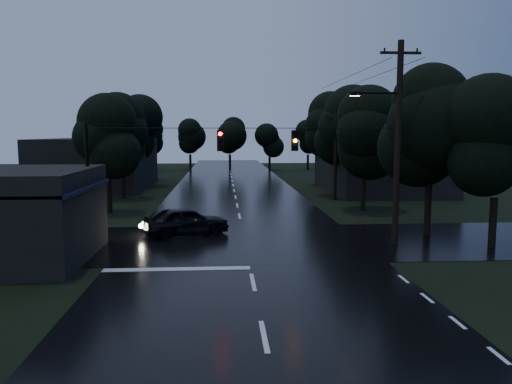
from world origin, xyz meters
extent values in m
plane|color=black|center=(0.00, 0.00, 0.00)|extent=(160.00, 160.00, 0.00)
cube|color=black|center=(0.00, 30.00, 0.00)|extent=(12.00, 120.00, 0.02)
cube|color=black|center=(0.00, 12.00, 0.00)|extent=(60.00, 9.00, 0.02)
cube|color=black|center=(-10.00, 9.00, 3.20)|extent=(6.00, 7.00, 0.12)
cube|color=black|center=(-7.00, 9.00, 3.20)|extent=(0.30, 7.00, 0.15)
cylinder|color=black|center=(-7.20, 6.00, 1.50)|extent=(0.10, 0.10, 3.00)
cylinder|color=black|center=(-7.20, 12.00, 1.50)|extent=(0.10, 0.10, 3.00)
cube|color=#F5C562|center=(-7.05, 7.50, 2.50)|extent=(0.06, 1.60, 0.50)
cube|color=#F5C562|center=(-7.05, 10.20, 2.50)|extent=(0.06, 1.20, 0.50)
cube|color=black|center=(14.00, 34.00, 2.20)|extent=(10.00, 14.00, 4.40)
cube|color=black|center=(-14.00, 40.00, 2.50)|extent=(10.00, 16.00, 5.00)
cylinder|color=black|center=(7.50, 11.00, 5.00)|extent=(0.30, 0.30, 10.00)
cube|color=black|center=(7.50, 11.00, 9.40)|extent=(2.00, 0.12, 0.12)
cylinder|color=black|center=(6.40, 11.00, 7.50)|extent=(2.20, 0.10, 0.10)
cube|color=black|center=(5.30, 11.00, 7.45)|extent=(0.60, 0.25, 0.18)
cube|color=#FFB266|center=(5.30, 11.00, 7.35)|extent=(0.45, 0.18, 0.03)
cylinder|color=black|center=(8.30, 28.00, 3.75)|extent=(0.30, 0.30, 7.50)
cube|color=black|center=(8.30, 28.00, 6.90)|extent=(2.00, 0.12, 0.12)
cylinder|color=black|center=(-7.50, 11.00, 3.00)|extent=(0.18, 0.18, 6.00)
cylinder|color=black|center=(0.00, 11.00, 5.80)|extent=(15.00, 0.03, 0.03)
cube|color=black|center=(-1.20, 11.00, 5.20)|extent=(0.32, 0.25, 1.00)
sphere|color=#FF0C07|center=(-1.20, 10.85, 5.20)|extent=(0.18, 0.18, 0.18)
cube|color=black|center=(2.40, 11.00, 5.20)|extent=(0.32, 0.25, 1.00)
sphere|color=orange|center=(2.40, 10.85, 5.20)|extent=(0.18, 0.18, 0.18)
cylinder|color=black|center=(10.00, 13.00, 1.40)|extent=(0.36, 0.36, 2.80)
sphere|color=black|center=(10.00, 13.00, 4.80)|extent=(4.48, 4.48, 4.48)
sphere|color=black|center=(10.00, 13.00, 6.00)|extent=(4.48, 4.48, 4.48)
sphere|color=black|center=(10.00, 13.00, 7.20)|extent=(4.48, 4.48, 4.48)
cylinder|color=black|center=(12.00, 10.00, 1.22)|extent=(0.36, 0.36, 2.45)
sphere|color=black|center=(12.00, 10.00, 4.20)|extent=(3.92, 3.92, 3.92)
sphere|color=black|center=(12.00, 10.00, 5.25)|extent=(3.92, 3.92, 3.92)
sphere|color=black|center=(12.00, 10.00, 6.30)|extent=(3.92, 3.92, 3.92)
cylinder|color=black|center=(-9.00, 22.00, 1.22)|extent=(0.36, 0.36, 2.45)
sphere|color=black|center=(-9.00, 22.00, 4.20)|extent=(3.92, 3.92, 3.92)
sphere|color=black|center=(-9.00, 22.00, 5.25)|extent=(3.92, 3.92, 3.92)
sphere|color=black|center=(-9.00, 22.00, 6.30)|extent=(3.92, 3.92, 3.92)
cylinder|color=black|center=(-9.60, 30.00, 1.31)|extent=(0.36, 0.36, 2.62)
sphere|color=black|center=(-9.60, 30.00, 4.50)|extent=(4.20, 4.20, 4.20)
sphere|color=black|center=(-9.60, 30.00, 5.62)|extent=(4.20, 4.20, 4.20)
sphere|color=black|center=(-9.60, 30.00, 6.75)|extent=(4.20, 4.20, 4.20)
cylinder|color=black|center=(-10.20, 40.00, 1.40)|extent=(0.36, 0.36, 2.80)
sphere|color=black|center=(-10.20, 40.00, 4.80)|extent=(4.48, 4.48, 4.48)
sphere|color=black|center=(-10.20, 40.00, 6.00)|extent=(4.48, 4.48, 4.48)
sphere|color=black|center=(-10.20, 40.00, 7.20)|extent=(4.48, 4.48, 4.48)
cylinder|color=black|center=(9.00, 22.00, 1.31)|extent=(0.36, 0.36, 2.62)
sphere|color=black|center=(9.00, 22.00, 4.50)|extent=(4.20, 4.20, 4.20)
sphere|color=black|center=(9.00, 22.00, 5.62)|extent=(4.20, 4.20, 4.20)
sphere|color=black|center=(9.00, 22.00, 6.75)|extent=(4.20, 4.20, 4.20)
cylinder|color=black|center=(9.60, 30.00, 1.40)|extent=(0.36, 0.36, 2.80)
sphere|color=black|center=(9.60, 30.00, 4.80)|extent=(4.48, 4.48, 4.48)
sphere|color=black|center=(9.60, 30.00, 6.00)|extent=(4.48, 4.48, 4.48)
sphere|color=black|center=(9.60, 30.00, 7.20)|extent=(4.48, 4.48, 4.48)
cylinder|color=black|center=(10.20, 40.00, 1.49)|extent=(0.36, 0.36, 2.97)
sphere|color=black|center=(10.20, 40.00, 5.10)|extent=(4.76, 4.76, 4.76)
sphere|color=black|center=(10.20, 40.00, 6.38)|extent=(4.76, 4.76, 4.76)
sphere|color=black|center=(10.20, 40.00, 7.65)|extent=(4.76, 4.76, 4.76)
imported|color=black|center=(-3.11, 13.98, 0.79)|extent=(5.01, 3.44, 1.58)
camera|label=1|loc=(-1.10, -13.06, 5.56)|focal=35.00mm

